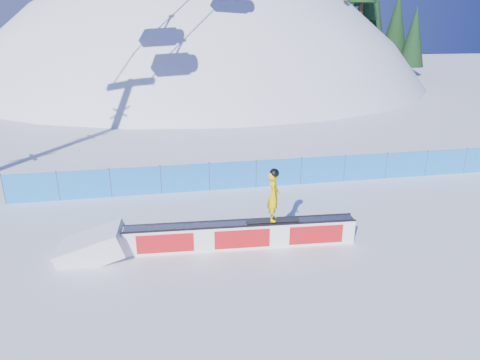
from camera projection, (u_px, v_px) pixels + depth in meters
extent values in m
plane|color=white|center=(314.00, 232.00, 14.44)|extent=(160.00, 160.00, 0.00)
sphere|color=white|center=(202.00, 212.00, 59.40)|extent=(64.00, 64.00, 64.00)
cylinder|color=#372216|center=(356.00, 10.00, 51.38)|extent=(0.50, 0.50, 1.40)
cylinder|color=#372216|center=(356.00, 21.00, 55.29)|extent=(0.50, 0.50, 1.40)
cylinder|color=#372216|center=(363.00, 37.00, 57.96)|extent=(0.50, 0.50, 1.40)
cone|color=black|center=(366.00, 4.00, 56.53)|extent=(3.11, 3.11, 7.08)
cylinder|color=#372216|center=(390.00, 49.00, 53.63)|extent=(0.50, 0.50, 1.40)
cone|color=black|center=(394.00, 16.00, 52.29)|extent=(2.90, 2.90, 6.59)
cylinder|color=#372216|center=(398.00, 56.00, 53.03)|extent=(0.50, 0.50, 1.40)
cone|color=black|center=(403.00, 13.00, 51.29)|extent=(3.93, 3.93, 8.94)
cylinder|color=#372216|center=(412.00, 74.00, 54.48)|extent=(0.50, 0.50, 1.40)
cone|color=black|center=(418.00, 29.00, 52.64)|extent=(4.17, 4.17, 9.49)
cylinder|color=#372216|center=(392.00, 68.00, 61.01)|extent=(0.50, 0.50, 1.40)
cone|color=black|center=(396.00, 39.00, 59.64)|extent=(2.98, 2.98, 6.76)
cube|color=blue|center=(279.00, 173.00, 18.39)|extent=(22.00, 0.03, 1.20)
cylinder|color=#3C476D|center=(3.00, 189.00, 16.48)|extent=(0.05, 0.05, 1.30)
cylinder|color=#3C476D|center=(58.00, 185.00, 16.82)|extent=(0.05, 0.05, 1.30)
cylinder|color=#3C476D|center=(110.00, 182.00, 17.17)|extent=(0.05, 0.05, 1.30)
cylinder|color=#3C476D|center=(161.00, 179.00, 17.51)|extent=(0.05, 0.05, 1.30)
cylinder|color=#3C476D|center=(209.00, 176.00, 17.86)|extent=(0.05, 0.05, 1.30)
cylinder|color=#3C476D|center=(256.00, 173.00, 18.20)|extent=(0.05, 0.05, 1.30)
cylinder|color=#3C476D|center=(301.00, 170.00, 18.55)|extent=(0.05, 0.05, 1.30)
cylinder|color=#3C476D|center=(344.00, 167.00, 18.89)|extent=(0.05, 0.05, 1.30)
cylinder|color=#3C476D|center=(386.00, 165.00, 19.23)|extent=(0.05, 0.05, 1.30)
cylinder|color=#3C476D|center=(426.00, 162.00, 19.58)|extent=(0.05, 0.05, 1.30)
cylinder|color=#3C476D|center=(465.00, 160.00, 19.92)|extent=(0.05, 0.05, 1.30)
cube|color=white|center=(241.00, 236.00, 13.35)|extent=(7.22, 0.90, 0.81)
cube|color=#989AA6|center=(241.00, 223.00, 13.20)|extent=(7.15, 0.91, 0.04)
cube|color=black|center=(242.00, 226.00, 12.98)|extent=(7.20, 0.47, 0.05)
cube|color=black|center=(240.00, 220.00, 13.42)|extent=(7.20, 0.47, 0.05)
cube|color=red|center=(242.00, 239.00, 13.13)|extent=(6.84, 0.44, 0.61)
cube|color=red|center=(240.00, 232.00, 13.57)|extent=(6.84, 0.44, 0.61)
cube|color=black|center=(273.00, 220.00, 13.30)|extent=(1.65, 0.40, 0.03)
imported|color=#FFD300|center=(274.00, 196.00, 13.02)|extent=(0.50, 0.65, 1.58)
sphere|color=black|center=(274.00, 173.00, 12.77)|extent=(0.30, 0.30, 0.30)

